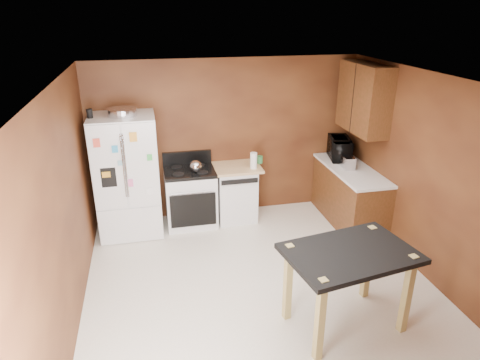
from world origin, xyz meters
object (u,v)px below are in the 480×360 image
object	(u,v)px
refrigerator	(127,176)
island	(349,263)
toaster	(348,162)
kettle	(196,166)
gas_range	(191,196)
green_canister	(259,160)
roasting_pan	(122,112)
dishwasher	(235,192)
paper_towel	(254,161)
pen_cup	(90,114)
microwave	(339,149)

from	to	relation	value
refrigerator	island	world-z (taller)	refrigerator
toaster	kettle	bearing A→B (deg)	178.01
kettle	gas_range	size ratio (longest dim) A/B	0.17
kettle	refrigerator	world-z (taller)	refrigerator
kettle	green_canister	bearing A→B (deg)	11.24
roasting_pan	dishwasher	bearing A→B (deg)	3.09
paper_towel	island	xyz separation A→B (m)	(0.36, -2.57, -0.24)
kettle	refrigerator	size ratio (longest dim) A/B	0.10
kettle	toaster	size ratio (longest dim) A/B	0.71
refrigerator	dishwasher	size ratio (longest dim) A/B	2.02
pen_cup	microwave	size ratio (longest dim) A/B	0.22
roasting_pan	microwave	bearing A→B (deg)	1.22
roasting_pan	refrigerator	world-z (taller)	roasting_pan
dishwasher	island	xyz separation A→B (m)	(0.62, -2.71, 0.32)
paper_towel	toaster	size ratio (longest dim) A/B	0.98
green_canister	microwave	bearing A→B (deg)	-3.84
pen_cup	island	bearing A→B (deg)	-44.20
gas_range	island	xyz separation A→B (m)	(1.34, -2.68, 0.31)
pen_cup	toaster	xyz separation A→B (m)	(3.69, -0.34, -0.87)
microwave	toaster	bearing A→B (deg)	-175.12
toaster	island	world-z (taller)	toaster
roasting_pan	island	xyz separation A→B (m)	(2.23, -2.62, -1.07)
microwave	gas_range	world-z (taller)	microwave
microwave	refrigerator	xyz separation A→B (m)	(-3.35, -0.07, -0.16)
toaster	microwave	world-z (taller)	microwave
paper_towel	microwave	size ratio (longest dim) A/B	0.44
refrigerator	dishwasher	xyz separation A→B (m)	(1.63, 0.09, -0.45)
pen_cup	kettle	world-z (taller)	pen_cup
refrigerator	paper_towel	bearing A→B (deg)	-1.73
pen_cup	microwave	bearing A→B (deg)	1.81
toaster	green_canister	bearing A→B (deg)	162.91
paper_towel	microwave	distance (m)	1.47
kettle	dishwasher	xyz separation A→B (m)	(0.63, 0.13, -0.54)
island	refrigerator	bearing A→B (deg)	130.58
paper_towel	dishwasher	distance (m)	0.63
dishwasher	kettle	bearing A→B (deg)	-168.02
microwave	dishwasher	distance (m)	1.82
island	gas_range	bearing A→B (deg)	116.47
island	pen_cup	bearing A→B (deg)	135.80
pen_cup	microwave	xyz separation A→B (m)	(3.75, 0.12, -0.81)
paper_towel	gas_range	distance (m)	1.13
island	paper_towel	bearing A→B (deg)	98.00
gas_range	microwave	bearing A→B (deg)	0.19
pen_cup	refrigerator	distance (m)	1.04
green_canister	paper_towel	bearing A→B (deg)	-124.96
refrigerator	toaster	bearing A→B (deg)	-6.69
pen_cup	microwave	world-z (taller)	pen_cup
microwave	pen_cup	bearing A→B (deg)	104.69
paper_towel	gas_range	bearing A→B (deg)	173.12
kettle	refrigerator	bearing A→B (deg)	177.17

